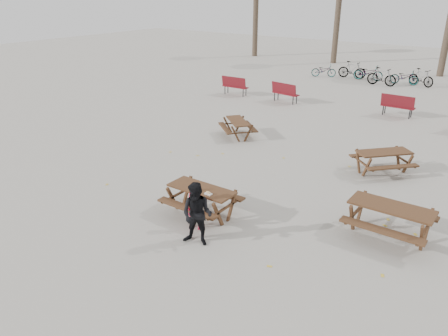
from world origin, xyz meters
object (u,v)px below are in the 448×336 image
Objects in this scene: child at (195,207)px; soda_bottle at (199,188)px; adult at (197,214)px; picnic_table_far at (383,162)px; food_tray at (208,194)px; picnic_table_east at (389,222)px; picnic_table_north at (238,129)px; main_picnic_table at (202,195)px.

soda_bottle is at bearing 97.55° from child.
adult reaches higher than picnic_table_far.
picnic_table_east is at bearing 26.26° from food_tray.
child reaches higher than picnic_table_far.
child is 0.77× the size of picnic_table_north.
child is at bearing -64.70° from main_picnic_table.
main_picnic_table is at bearing -23.20° from picnic_table_north.
food_tray is 0.15× the size of child.
adult is (0.50, -0.53, 0.18)m from child.
soda_bottle reaches higher than picnic_table_far.
adult is 7.12m from picnic_table_far.
child is at bearing -62.55° from soda_bottle.
main_picnic_table is at bearing 106.53° from soda_bottle.
picnic_table_far is (-1.34, 3.86, -0.05)m from picnic_table_east.
main_picnic_table is 0.69m from child.
food_tray reaches higher than picnic_table_far.
adult is 8.01m from picnic_table_north.
child is 7.30m from picnic_table_north.
adult is 0.99× the size of picnic_table_north.
adult is at bearing -66.48° from food_tray.
main_picnic_table is 6.36m from picnic_table_far.
child is (0.30, -0.62, 0.01)m from main_picnic_table.
main_picnic_table is at bearing -165.11° from picnic_table_far.
picnic_table_east is (3.95, 1.95, -0.38)m from food_tray.
picnic_table_east is 1.13× the size of picnic_table_far.
main_picnic_table reaches higher than picnic_table_north.
child is 0.75m from adult.
adult is at bearing -155.05° from picnic_table_far.
food_tray is 0.48m from child.
soda_bottle reaches higher than food_tray.
picnic_table_east is (3.53, 2.91, -0.36)m from adult.
adult is 0.91× the size of picnic_table_far.
child reaches higher than picnic_table_east.
picnic_table_far is at bearing 46.81° from child.
child is 6.79m from picnic_table_far.
food_tray is 0.09× the size of picnic_table_east.
food_tray is at bearing -21.11° from picnic_table_north.
adult is 4.59m from picnic_table_east.
food_tray is 0.11× the size of picnic_table_far.
picnic_table_east is 1.24× the size of picnic_table_north.
food_tray is 0.12× the size of picnic_table_north.
main_picnic_table is 1.41m from adult.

